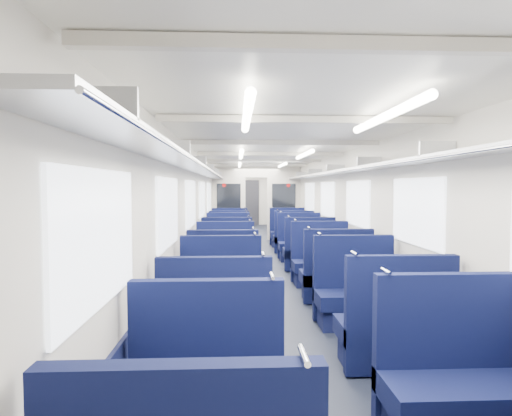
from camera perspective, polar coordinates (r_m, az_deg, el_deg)
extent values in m
cube|color=black|center=(9.98, 1.02, -6.91)|extent=(2.80, 18.00, 0.01)
cube|color=silver|center=(9.86, 1.03, 6.68)|extent=(2.80, 18.00, 0.01)
cube|color=beige|center=(9.86, -7.13, -0.18)|extent=(0.02, 18.00, 2.35)
cube|color=black|center=(9.93, -7.01, -4.94)|extent=(0.03, 17.90, 0.70)
cube|color=beige|center=(10.04, 9.02, -0.14)|extent=(0.02, 18.00, 2.35)
cube|color=black|center=(10.11, 8.90, -4.81)|extent=(0.03, 17.90, 0.70)
cube|color=beige|center=(18.83, -0.75, 1.30)|extent=(2.80, 0.02, 2.35)
cube|color=#B2B5BA|center=(9.83, -6.11, 4.45)|extent=(0.34, 17.40, 0.04)
cylinder|color=silver|center=(9.82, -5.05, 4.34)|extent=(0.02, 17.40, 0.02)
cube|color=#B2B5BA|center=(1.94, -20.73, 13.11)|extent=(0.34, 0.03, 0.14)
cube|color=#B2B5BA|center=(3.87, -11.45, 8.02)|extent=(0.34, 0.03, 0.14)
cube|color=#B2B5BA|center=(5.85, -8.45, 6.29)|extent=(0.34, 0.03, 0.14)
cube|color=#B2B5BA|center=(7.84, -6.98, 5.43)|extent=(0.34, 0.03, 0.14)
cube|color=#B2B5BA|center=(9.84, -6.11, 4.92)|extent=(0.34, 0.03, 0.14)
cube|color=#B2B5BA|center=(11.83, -5.53, 4.58)|extent=(0.34, 0.03, 0.14)
cube|color=#B2B5BA|center=(13.83, -5.12, 4.34)|extent=(0.34, 0.03, 0.14)
cube|color=#B2B5BA|center=(15.83, -4.81, 4.15)|extent=(0.34, 0.03, 0.14)
cube|color=#B2B5BA|center=(17.83, -4.57, 4.01)|extent=(0.34, 0.03, 0.14)
cube|color=#B2B5BA|center=(9.99, 8.05, 4.42)|extent=(0.34, 17.40, 0.04)
cylinder|color=silver|center=(9.96, 7.03, 4.31)|extent=(0.02, 17.40, 0.02)
cube|color=#B2B5BA|center=(4.26, 23.40, 7.37)|extent=(0.34, 0.03, 0.14)
cube|color=#B2B5BA|center=(6.11, 15.09, 6.08)|extent=(0.34, 0.03, 0.14)
cube|color=#B2B5BA|center=(8.04, 10.72, 5.34)|extent=(0.34, 0.03, 0.14)
cube|color=#B2B5BA|center=(9.99, 8.05, 4.88)|extent=(0.34, 0.03, 0.14)
cube|color=#B2B5BA|center=(11.96, 6.26, 4.56)|extent=(0.34, 0.03, 0.14)
cube|color=#B2B5BA|center=(13.94, 4.98, 4.32)|extent=(0.34, 0.03, 0.14)
cube|color=#B2B5BA|center=(15.93, 4.02, 4.15)|extent=(0.34, 0.03, 0.14)
cube|color=#B2B5BA|center=(17.91, 3.27, 4.01)|extent=(0.34, 0.03, 0.14)
cube|color=white|center=(2.45, -20.41, -3.87)|extent=(0.02, 1.30, 0.75)
cube|color=white|center=(4.68, -11.82, -0.60)|extent=(0.02, 1.30, 0.75)
cube|color=white|center=(6.96, -8.82, 0.56)|extent=(0.02, 1.30, 0.75)
cube|color=white|center=(9.25, -7.30, 1.14)|extent=(0.02, 1.30, 0.75)
cube|color=white|center=(11.54, -6.38, 1.49)|extent=(0.02, 1.30, 0.75)
cube|color=white|center=(14.34, -5.66, 1.76)|extent=(0.02, 1.30, 0.75)
cube|color=white|center=(16.63, -5.25, 1.92)|extent=(0.02, 1.30, 0.75)
cube|color=white|center=(5.04, 20.89, -0.48)|extent=(0.02, 1.30, 0.75)
cube|color=white|center=(7.21, 13.56, 0.59)|extent=(0.02, 1.30, 0.75)
cube|color=white|center=(9.44, 9.66, 1.15)|extent=(0.02, 1.30, 0.75)
cube|color=white|center=(11.69, 7.25, 1.50)|extent=(0.02, 1.30, 0.75)
cube|color=white|center=(14.46, 5.33, 1.77)|extent=(0.02, 1.30, 0.75)
cube|color=white|center=(16.74, 4.23, 1.93)|extent=(0.02, 1.30, 0.75)
cube|color=beige|center=(2.02, 16.95, 20.37)|extent=(2.70, 0.06, 0.06)
cube|color=beige|center=(3.91, 6.85, 11.84)|extent=(2.70, 0.06, 0.06)
cube|color=beige|center=(5.88, 3.59, 8.84)|extent=(2.70, 0.06, 0.06)
cube|color=beige|center=(7.86, 1.98, 7.34)|extent=(2.70, 0.06, 0.06)
cube|color=beige|center=(9.85, 1.03, 6.45)|extent=(2.70, 0.06, 0.06)
cube|color=beige|center=(11.85, 0.40, 5.85)|extent=(2.70, 0.06, 0.06)
cube|color=beige|center=(13.84, -0.05, 5.42)|extent=(2.70, 0.06, 0.06)
cube|color=beige|center=(15.84, -0.38, 5.10)|extent=(2.70, 0.06, 0.06)
cube|color=beige|center=(17.84, -0.64, 4.86)|extent=(2.70, 0.06, 0.06)
cylinder|color=white|center=(3.36, -1.20, 12.48)|extent=(0.07, 1.60, 0.07)
cylinder|color=white|center=(7.34, -2.02, 7.27)|extent=(0.07, 1.60, 0.07)
cylinder|color=white|center=(10.83, -2.24, 5.86)|extent=(0.07, 1.60, 0.07)
cylinder|color=white|center=(15.32, -2.37, 4.99)|extent=(0.07, 1.60, 0.07)
cylinder|color=white|center=(3.56, 17.17, 11.81)|extent=(0.07, 1.60, 0.07)
cylinder|color=white|center=(7.43, 6.56, 7.20)|extent=(0.07, 1.60, 0.07)
cylinder|color=white|center=(10.89, 3.59, 5.84)|extent=(0.07, 1.60, 0.07)
cylinder|color=white|center=(15.37, 1.75, 4.98)|extent=(0.07, 1.60, 0.07)
cube|color=black|center=(18.78, -0.74, 0.76)|extent=(0.75, 0.06, 2.00)
cube|color=beige|center=(13.39, -3.71, 0.64)|extent=(1.05, 0.08, 2.35)
cube|color=black|center=(13.33, -3.71, 1.60)|extent=(0.76, 0.02, 0.80)
cylinder|color=red|center=(13.33, -4.36, 3.10)|extent=(0.12, 0.01, 0.12)
cube|color=beige|center=(13.47, 3.76, 0.66)|extent=(1.05, 0.08, 2.35)
cube|color=black|center=(13.42, 3.78, 1.61)|extent=(0.76, 0.02, 0.80)
cylinder|color=red|center=(13.42, 4.43, 3.10)|extent=(0.12, 0.01, 0.12)
cube|color=beige|center=(13.40, 0.04, 4.93)|extent=(0.70, 0.08, 0.35)
cylinder|color=silver|center=(1.55, 6.54, -19.26)|extent=(0.02, 0.15, 0.02)
cube|color=#0B1239|center=(2.86, -6.92, -25.44)|extent=(1.01, 0.53, 0.17)
cube|color=#0B1239|center=(2.96, -6.62, -19.84)|extent=(1.01, 0.10, 1.08)
cylinder|color=silver|center=(2.79, 2.20, -9.19)|extent=(0.02, 0.15, 0.02)
cube|color=#0B1239|center=(3.30, 25.94, -21.64)|extent=(1.01, 0.53, 0.17)
cube|color=#0B1239|center=(3.40, 24.20, -17.01)|extent=(1.01, 0.10, 1.08)
cylinder|color=silver|center=(3.08, 17.25, -8.17)|extent=(0.02, 0.15, 0.02)
cube|color=#0B1239|center=(4.07, -5.48, -16.55)|extent=(1.01, 0.53, 0.17)
cube|color=black|center=(4.15, -5.47, -19.37)|extent=(0.93, 0.42, 0.26)
cube|color=#0B1239|center=(3.80, -5.66, -14.62)|extent=(1.01, 0.10, 1.08)
cylinder|color=silver|center=(3.67, 1.00, -6.27)|extent=(0.02, 0.15, 0.02)
cube|color=#0B1239|center=(4.33, 17.92, -15.46)|extent=(1.01, 0.53, 0.17)
cube|color=black|center=(4.41, 17.87, -18.13)|extent=(0.93, 0.42, 0.26)
cube|color=#0B1239|center=(4.08, 19.06, -13.54)|extent=(1.01, 0.10, 1.08)
cylinder|color=silver|center=(3.82, 13.21, -5.99)|extent=(0.02, 0.15, 0.02)
cube|color=#0B1239|center=(5.18, -4.84, -12.27)|extent=(1.01, 0.53, 0.17)
cube|color=black|center=(5.24, -4.83, -14.55)|extent=(0.93, 0.42, 0.26)
cube|color=#0B1239|center=(5.34, -4.77, -9.47)|extent=(1.01, 0.10, 1.08)
cylinder|color=silver|center=(5.25, -0.12, -3.50)|extent=(0.02, 0.15, 0.02)
cube|color=#0B1239|center=(5.35, 13.62, -11.86)|extent=(1.01, 0.53, 0.17)
cube|color=black|center=(5.41, 13.60, -14.08)|extent=(0.93, 0.42, 0.26)
cube|color=#0B1239|center=(5.50, 13.01, -9.17)|extent=(1.01, 0.10, 1.08)
cylinder|color=silver|center=(5.31, 8.63, -3.46)|extent=(0.02, 0.15, 0.02)
cube|color=#0B1239|center=(6.26, -4.46, -9.62)|extent=(1.01, 0.53, 0.17)
cube|color=black|center=(6.31, -4.45, -11.53)|extent=(0.93, 0.42, 0.26)
cube|color=#0B1239|center=(6.00, -4.53, -8.09)|extent=(1.01, 0.10, 1.08)
cylinder|color=silver|center=(5.92, -0.41, -2.77)|extent=(0.02, 0.15, 0.02)
cube|color=#0B1239|center=(6.47, 10.62, -9.25)|extent=(1.01, 0.53, 0.17)
cube|color=black|center=(6.52, 10.60, -11.10)|extent=(0.93, 0.42, 0.26)
cube|color=#0B1239|center=(6.22, 11.10, -7.75)|extent=(1.01, 0.10, 1.08)
cylinder|color=silver|center=(6.05, 7.22, -2.67)|extent=(0.02, 0.15, 0.02)
cube|color=#0B1239|center=(7.26, -4.21, -7.87)|extent=(1.01, 0.53, 0.17)
cube|color=black|center=(7.30, -4.20, -9.54)|extent=(0.93, 0.42, 0.26)
cube|color=#0B1239|center=(7.43, -4.17, -5.95)|extent=(1.01, 0.10, 1.08)
cylinder|color=silver|center=(7.37, -0.86, -1.66)|extent=(0.02, 0.15, 0.02)
cube|color=#0B1239|center=(7.38, 8.90, -7.71)|extent=(1.01, 0.53, 0.17)
cube|color=black|center=(7.43, 8.88, -9.35)|extent=(0.93, 0.42, 0.26)
cube|color=#0B1239|center=(7.56, 8.58, -5.83)|extent=(1.01, 0.10, 1.08)
cylinder|color=silver|center=(7.42, 5.38, -1.64)|extent=(0.02, 0.15, 0.02)
cube|color=#0B1239|center=(8.67, -3.96, -6.10)|extent=(1.01, 0.53, 0.17)
cube|color=black|center=(8.71, -3.95, -7.50)|extent=(0.93, 0.42, 0.26)
cube|color=#0B1239|center=(8.42, -3.99, -4.91)|extent=(1.01, 0.10, 1.08)
cylinder|color=silver|center=(8.37, -1.08, -1.11)|extent=(0.02, 0.15, 0.02)
cube|color=#0B1239|center=(8.71, 7.07, -6.07)|extent=(1.01, 0.53, 0.17)
cube|color=black|center=(8.75, 7.06, -7.46)|extent=(0.93, 0.42, 0.26)
cube|color=#0B1239|center=(8.47, 7.33, -4.88)|extent=(1.01, 0.10, 1.08)
cylinder|color=silver|center=(8.35, 4.47, -1.13)|extent=(0.02, 0.15, 0.02)
cube|color=#0B1239|center=(9.72, -3.82, -5.12)|extent=(1.01, 0.53, 0.17)
cube|color=black|center=(9.75, -3.81, -6.38)|extent=(0.93, 0.42, 0.26)
cube|color=#0B1239|center=(9.91, -3.80, -3.73)|extent=(1.01, 0.10, 1.08)
cylinder|color=silver|center=(9.86, -1.32, -0.51)|extent=(0.02, 0.15, 0.02)
cube|color=#0B1239|center=(9.72, 6.04, -5.13)|extent=(1.01, 0.53, 0.17)
cube|color=black|center=(9.76, 6.03, -6.38)|extent=(0.93, 0.42, 0.26)
cube|color=#0B1239|center=(9.91, 5.85, -3.74)|extent=(1.01, 0.10, 1.08)
cylinder|color=silver|center=(9.81, 3.40, -0.53)|extent=(0.02, 0.15, 0.02)
cube|color=#0B1239|center=(10.89, -3.69, -4.25)|extent=(1.01, 0.53, 0.17)
cube|color=black|center=(10.92, -3.69, -5.38)|extent=(0.93, 0.42, 0.26)
cube|color=#0B1239|center=(10.65, -3.72, -3.27)|extent=(1.01, 0.10, 1.08)
cylinder|color=silver|center=(10.61, -1.42, -0.26)|extent=(0.02, 0.15, 0.02)
cube|color=#0B1239|center=(10.94, 5.05, -4.22)|extent=(1.01, 0.53, 0.17)
cube|color=black|center=(10.97, 5.04, -5.34)|extent=(0.93, 0.42, 0.26)
cube|color=#0B1239|center=(10.71, 5.21, -3.24)|extent=(1.01, 0.10, 1.08)
cylinder|color=silver|center=(10.61, 2.94, -0.27)|extent=(0.02, 0.15, 0.02)
cube|color=#0B1239|center=(11.81, -3.62, -3.69)|extent=(1.01, 0.53, 0.17)
cube|color=black|center=(11.84, -3.61, -4.73)|extent=(0.93, 0.42, 0.26)
cube|color=#0B1239|center=(12.01, -3.60, -2.57)|extent=(1.01, 0.10, 1.08)
cylinder|color=silver|center=(11.97, -1.57, 0.09)|extent=(0.02, 0.15, 0.02)
cube|color=#0B1239|center=(12.01, 4.35, -3.59)|extent=(1.01, 0.53, 0.17)
cube|color=black|center=(12.04, 4.35, -4.61)|extent=(0.93, 0.42, 0.26)
cube|color=#0B1239|center=(12.20, 4.23, -2.48)|extent=(1.01, 0.10, 1.08)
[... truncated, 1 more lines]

